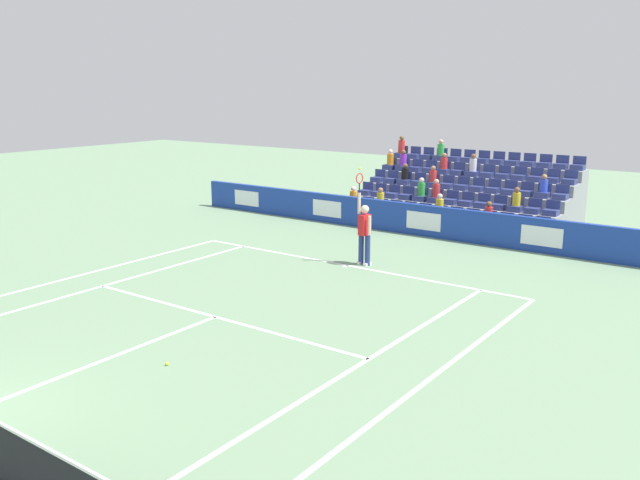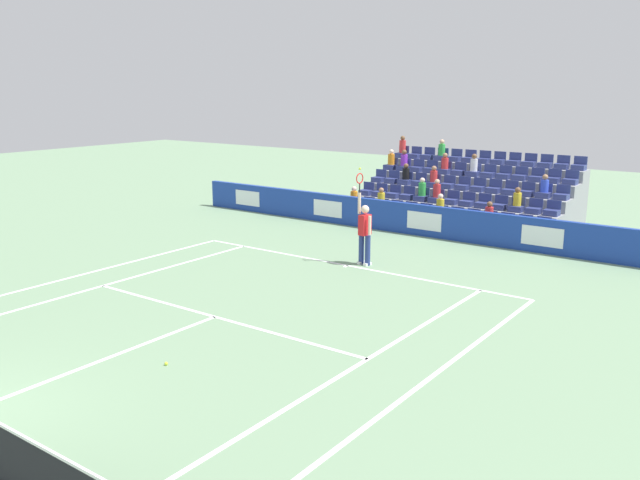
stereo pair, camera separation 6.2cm
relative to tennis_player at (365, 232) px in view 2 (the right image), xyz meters
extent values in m
cube|color=white|center=(0.32, 0.38, -0.99)|extent=(10.97, 0.10, 0.01)
cube|color=white|center=(0.32, 5.87, -0.99)|extent=(8.23, 0.10, 0.01)
cube|color=white|center=(0.32, 9.07, -0.99)|extent=(0.10, 6.40, 0.01)
cube|color=white|center=(4.43, 6.33, -0.99)|extent=(0.10, 11.89, 0.01)
cube|color=white|center=(-3.80, 6.33, -0.99)|extent=(0.10, 11.89, 0.01)
cube|color=white|center=(5.80, 6.33, -0.99)|extent=(0.10, 11.89, 0.01)
cube|color=white|center=(-5.17, 6.33, -0.99)|extent=(0.10, 11.89, 0.01)
cube|color=white|center=(0.32, 0.48, -0.99)|extent=(0.10, 0.20, 0.01)
cube|color=#193899|center=(0.32, -4.50, -0.44)|extent=(20.59, 0.20, 1.10)
cube|color=white|center=(-3.80, -4.39, -0.44)|extent=(1.32, 0.01, 0.62)
cube|color=white|center=(0.32, -4.39, -0.44)|extent=(1.32, 0.01, 0.62)
cube|color=white|center=(4.44, -4.39, -0.44)|extent=(1.32, 0.01, 0.62)
cube|color=white|center=(8.56, -4.39, -0.44)|extent=(1.32, 0.01, 0.62)
cylinder|color=navy|center=(-0.13, 0.01, -0.54)|extent=(0.16, 0.16, 0.90)
cylinder|color=navy|center=(0.11, -0.02, -0.54)|extent=(0.16, 0.16, 0.90)
cube|color=white|center=(-0.13, 0.01, -0.95)|extent=(0.15, 0.27, 0.08)
cube|color=white|center=(0.11, -0.02, -0.95)|extent=(0.15, 0.27, 0.08)
cube|color=red|center=(-0.01, 0.00, 0.21)|extent=(0.27, 0.39, 0.60)
sphere|color=beige|center=(-0.01, 0.00, 0.67)|extent=(0.24, 0.24, 0.24)
cylinder|color=beige|center=(0.21, -0.03, 0.82)|extent=(0.09, 0.09, 0.62)
cylinder|color=beige|center=(-0.22, 0.08, 0.23)|extent=(0.09, 0.09, 0.56)
cylinder|color=black|center=(0.21, -0.03, 1.27)|extent=(0.04, 0.04, 0.28)
torus|color=red|center=(0.21, -0.03, 1.55)|extent=(0.07, 0.31, 0.31)
sphere|color=#D1E533|center=(0.21, -0.03, 1.83)|extent=(0.07, 0.07, 0.07)
cube|color=gray|center=(0.32, -5.57, -0.78)|extent=(8.06, 0.95, 0.42)
cube|color=navy|center=(-3.40, -5.57, -0.47)|extent=(0.48, 0.44, 0.20)
cube|color=navy|center=(-3.40, -5.77, -0.22)|extent=(0.48, 0.04, 0.30)
cube|color=navy|center=(-2.78, -5.57, -0.47)|extent=(0.48, 0.44, 0.20)
cube|color=navy|center=(-2.78, -5.77, -0.22)|extent=(0.48, 0.04, 0.30)
cube|color=navy|center=(-2.16, -5.57, -0.47)|extent=(0.48, 0.44, 0.20)
cube|color=navy|center=(-2.16, -5.77, -0.22)|extent=(0.48, 0.04, 0.30)
cube|color=navy|center=(-1.54, -5.57, -0.47)|extent=(0.48, 0.44, 0.20)
cube|color=navy|center=(-1.54, -5.77, -0.22)|extent=(0.48, 0.04, 0.30)
cube|color=navy|center=(-0.92, -5.57, -0.47)|extent=(0.48, 0.44, 0.20)
cube|color=navy|center=(-0.92, -5.77, -0.22)|extent=(0.48, 0.04, 0.30)
cube|color=navy|center=(-0.30, -5.57, -0.47)|extent=(0.48, 0.44, 0.20)
cube|color=navy|center=(-0.30, -5.77, -0.22)|extent=(0.48, 0.04, 0.30)
cube|color=navy|center=(0.32, -5.57, -0.47)|extent=(0.48, 0.44, 0.20)
cube|color=navy|center=(0.32, -5.77, -0.22)|extent=(0.48, 0.04, 0.30)
cube|color=navy|center=(0.94, -5.57, -0.47)|extent=(0.48, 0.44, 0.20)
cube|color=navy|center=(0.94, -5.77, -0.22)|extent=(0.48, 0.04, 0.30)
cube|color=navy|center=(1.56, -5.57, -0.47)|extent=(0.48, 0.44, 0.20)
cube|color=navy|center=(1.56, -5.77, -0.22)|extent=(0.48, 0.04, 0.30)
cube|color=navy|center=(2.18, -5.57, -0.47)|extent=(0.48, 0.44, 0.20)
cube|color=navy|center=(2.18, -5.77, -0.22)|extent=(0.48, 0.04, 0.30)
cube|color=navy|center=(2.80, -5.57, -0.47)|extent=(0.48, 0.44, 0.20)
cube|color=navy|center=(2.80, -5.77, -0.22)|extent=(0.48, 0.04, 0.30)
cube|color=navy|center=(3.42, -5.57, -0.47)|extent=(0.48, 0.44, 0.20)
cube|color=navy|center=(3.42, -5.77, -0.22)|extent=(0.48, 0.04, 0.30)
cube|color=navy|center=(4.04, -5.57, -0.47)|extent=(0.48, 0.44, 0.20)
cube|color=navy|center=(4.04, -5.77, -0.22)|extent=(0.48, 0.04, 0.30)
cube|color=gray|center=(0.32, -6.52, -0.57)|extent=(8.06, 0.95, 0.84)
cube|color=navy|center=(-3.40, -6.52, -0.05)|extent=(0.48, 0.44, 0.20)
cube|color=navy|center=(-3.40, -6.72, 0.20)|extent=(0.48, 0.04, 0.30)
cube|color=navy|center=(-2.78, -6.52, -0.05)|extent=(0.48, 0.44, 0.20)
cube|color=navy|center=(-2.78, -6.72, 0.20)|extent=(0.48, 0.04, 0.30)
cube|color=navy|center=(-2.16, -6.52, -0.05)|extent=(0.48, 0.44, 0.20)
cube|color=navy|center=(-2.16, -6.72, 0.20)|extent=(0.48, 0.04, 0.30)
cube|color=navy|center=(-1.54, -6.52, -0.05)|extent=(0.48, 0.44, 0.20)
cube|color=navy|center=(-1.54, -6.72, 0.20)|extent=(0.48, 0.04, 0.30)
cube|color=navy|center=(-0.92, -6.52, -0.05)|extent=(0.48, 0.44, 0.20)
cube|color=navy|center=(-0.92, -6.72, 0.20)|extent=(0.48, 0.04, 0.30)
cube|color=navy|center=(-0.30, -6.52, -0.05)|extent=(0.48, 0.44, 0.20)
cube|color=navy|center=(-0.30, -6.72, 0.20)|extent=(0.48, 0.04, 0.30)
cube|color=navy|center=(0.32, -6.52, -0.05)|extent=(0.48, 0.44, 0.20)
cube|color=navy|center=(0.32, -6.72, 0.20)|extent=(0.48, 0.04, 0.30)
cube|color=navy|center=(0.94, -6.52, -0.05)|extent=(0.48, 0.44, 0.20)
cube|color=navy|center=(0.94, -6.72, 0.20)|extent=(0.48, 0.04, 0.30)
cube|color=navy|center=(1.56, -6.52, -0.05)|extent=(0.48, 0.44, 0.20)
cube|color=navy|center=(1.56, -6.72, 0.20)|extent=(0.48, 0.04, 0.30)
cube|color=navy|center=(2.18, -6.52, -0.05)|extent=(0.48, 0.44, 0.20)
cube|color=navy|center=(2.18, -6.72, 0.20)|extent=(0.48, 0.04, 0.30)
cube|color=navy|center=(2.80, -6.52, -0.05)|extent=(0.48, 0.44, 0.20)
cube|color=navy|center=(2.80, -6.72, 0.20)|extent=(0.48, 0.04, 0.30)
cube|color=navy|center=(3.42, -6.52, -0.05)|extent=(0.48, 0.44, 0.20)
cube|color=navy|center=(3.42, -6.72, 0.20)|extent=(0.48, 0.04, 0.30)
cube|color=navy|center=(4.04, -6.52, -0.05)|extent=(0.48, 0.44, 0.20)
cube|color=navy|center=(4.04, -6.72, 0.20)|extent=(0.48, 0.04, 0.30)
cube|color=gray|center=(0.32, -7.47, -0.36)|extent=(8.06, 0.95, 1.26)
cube|color=navy|center=(-3.40, -7.47, 0.37)|extent=(0.48, 0.44, 0.20)
cube|color=navy|center=(-3.40, -7.67, 0.62)|extent=(0.48, 0.04, 0.30)
cube|color=navy|center=(-2.78, -7.47, 0.37)|extent=(0.48, 0.44, 0.20)
cube|color=navy|center=(-2.78, -7.67, 0.62)|extent=(0.48, 0.04, 0.30)
cube|color=navy|center=(-2.16, -7.47, 0.37)|extent=(0.48, 0.44, 0.20)
cube|color=navy|center=(-2.16, -7.67, 0.62)|extent=(0.48, 0.04, 0.30)
cube|color=navy|center=(-1.54, -7.47, 0.37)|extent=(0.48, 0.44, 0.20)
cube|color=navy|center=(-1.54, -7.67, 0.62)|extent=(0.48, 0.04, 0.30)
cube|color=navy|center=(-0.92, -7.47, 0.37)|extent=(0.48, 0.44, 0.20)
cube|color=navy|center=(-0.92, -7.67, 0.62)|extent=(0.48, 0.04, 0.30)
cube|color=navy|center=(-0.30, -7.47, 0.37)|extent=(0.48, 0.44, 0.20)
cube|color=navy|center=(-0.30, -7.67, 0.62)|extent=(0.48, 0.04, 0.30)
cube|color=navy|center=(0.32, -7.47, 0.37)|extent=(0.48, 0.44, 0.20)
cube|color=navy|center=(0.32, -7.67, 0.62)|extent=(0.48, 0.04, 0.30)
cube|color=navy|center=(0.94, -7.47, 0.37)|extent=(0.48, 0.44, 0.20)
cube|color=navy|center=(0.94, -7.67, 0.62)|extent=(0.48, 0.04, 0.30)
cube|color=navy|center=(1.56, -7.47, 0.37)|extent=(0.48, 0.44, 0.20)
cube|color=navy|center=(1.56, -7.67, 0.62)|extent=(0.48, 0.04, 0.30)
cube|color=navy|center=(2.18, -7.47, 0.37)|extent=(0.48, 0.44, 0.20)
cube|color=navy|center=(2.18, -7.67, 0.62)|extent=(0.48, 0.04, 0.30)
cube|color=navy|center=(2.80, -7.47, 0.37)|extent=(0.48, 0.44, 0.20)
cube|color=navy|center=(2.80, -7.67, 0.62)|extent=(0.48, 0.04, 0.30)
cube|color=navy|center=(3.42, -7.47, 0.37)|extent=(0.48, 0.44, 0.20)
cube|color=navy|center=(3.42, -7.67, 0.62)|extent=(0.48, 0.04, 0.30)
cube|color=navy|center=(4.04, -7.47, 0.37)|extent=(0.48, 0.44, 0.20)
cube|color=navy|center=(4.04, -7.67, 0.62)|extent=(0.48, 0.04, 0.30)
cube|color=gray|center=(0.32, -8.42, -0.15)|extent=(8.06, 0.95, 1.68)
cube|color=navy|center=(-3.40, -8.42, 0.79)|extent=(0.48, 0.44, 0.20)
cube|color=navy|center=(-3.40, -8.62, 1.04)|extent=(0.48, 0.04, 0.30)
cube|color=navy|center=(-2.78, -8.42, 0.79)|extent=(0.48, 0.44, 0.20)
cube|color=navy|center=(-2.78, -8.62, 1.04)|extent=(0.48, 0.04, 0.30)
cube|color=navy|center=(-2.16, -8.42, 0.79)|extent=(0.48, 0.44, 0.20)
cube|color=navy|center=(-2.16, -8.62, 1.04)|extent=(0.48, 0.04, 0.30)
cube|color=navy|center=(-1.54, -8.42, 0.79)|extent=(0.48, 0.44, 0.20)
cube|color=navy|center=(-1.54, -8.62, 1.04)|extent=(0.48, 0.04, 0.30)
cube|color=navy|center=(-0.92, -8.42, 0.79)|extent=(0.48, 0.44, 0.20)
cube|color=navy|center=(-0.92, -8.62, 1.04)|extent=(0.48, 0.04, 0.30)
cube|color=navy|center=(-0.30, -8.42, 0.79)|extent=(0.48, 0.44, 0.20)
cube|color=navy|center=(-0.30, -8.62, 1.04)|extent=(0.48, 0.04, 0.30)
cube|color=navy|center=(0.32, -8.42, 0.79)|extent=(0.48, 0.44, 0.20)
cube|color=navy|center=(0.32, -8.62, 1.04)|extent=(0.48, 0.04, 0.30)
cube|color=navy|center=(0.94, -8.42, 0.79)|extent=(0.48, 0.44, 0.20)
cube|color=navy|center=(0.94, -8.62, 1.04)|extent=(0.48, 0.04, 0.30)
cube|color=navy|center=(1.56, -8.42, 0.79)|extent=(0.48, 0.44, 0.20)
cube|color=navy|center=(1.56, -8.62, 1.04)|extent=(0.48, 0.04, 0.30)
cube|color=navy|center=(2.18, -8.42, 0.79)|extent=(0.48, 0.44, 0.20)
cube|color=navy|center=(2.18, -8.62, 1.04)|extent=(0.48, 0.04, 0.30)
cube|color=navy|center=(2.80, -8.42, 0.79)|extent=(0.48, 0.44, 0.20)
cube|color=navy|center=(2.80, -8.62, 1.04)|extent=(0.48, 0.04, 0.30)
cube|color=navy|center=(3.42, -8.42, 0.79)|extent=(0.48, 0.44, 0.20)
cube|color=navy|center=(3.42, -8.62, 1.04)|extent=(0.48, 0.04, 0.30)
cube|color=navy|center=(4.04, -8.42, 0.79)|extent=(0.48, 0.44, 0.20)
cube|color=navy|center=(4.04, -8.62, 1.04)|extent=(0.48, 0.04, 0.30)
cube|color=gray|center=(0.32, -9.37, 0.06)|extent=(8.06, 0.95, 2.10)
cube|color=navy|center=(-3.40, -9.37, 1.21)|extent=(0.48, 0.44, 0.20)
cube|color=navy|center=(-3.40, -9.57, 1.46)|extent=(0.48, 0.04, 0.30)
cube|color=navy|center=(-2.78, -9.37, 1.21)|extent=(0.48, 0.44, 0.20)
cube|color=navy|center=(-2.78, -9.57, 1.46)|extent=(0.48, 0.04, 0.30)
cube|color=navy|center=(-2.16, -9.37, 1.21)|extent=(0.48, 0.44, 0.20)
cube|color=navy|center=(-2.16, -9.57, 1.46)|extent=(0.48, 0.04, 0.30)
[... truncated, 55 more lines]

